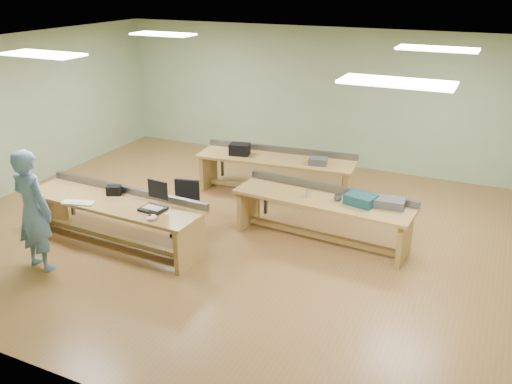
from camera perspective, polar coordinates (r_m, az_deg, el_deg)
floor at (r=9.12m, az=-0.83°, el=-4.27°), size 10.00×10.00×0.00m
ceiling at (r=8.24m, az=-0.94°, el=14.78°), size 10.00×10.00×0.00m
wall_back at (r=12.16m, az=7.52°, el=9.82°), size 10.00×0.04×3.00m
wall_front at (r=5.53m, az=-19.50°, el=-6.77°), size 10.00×0.04×3.00m
wall_left at (r=11.58m, az=-23.93°, el=7.50°), size 0.04×8.00×3.00m
fluor_panels at (r=8.24m, az=-0.94°, el=14.57°), size 6.20×3.50×0.03m
workbench_front at (r=8.82m, az=-14.63°, el=-1.96°), size 3.10×0.95×0.86m
workbench_mid at (r=8.69m, az=7.04°, el=-1.78°), size 2.91×0.94×0.86m
workbench_back at (r=10.51m, az=2.14°, el=2.70°), size 3.11×1.10×0.86m
person at (r=8.33m, az=-22.42°, el=-1.79°), size 0.72×0.52×1.83m
laptop_base at (r=8.24m, az=-10.80°, el=-1.77°), size 0.38×0.32×0.04m
laptop_screen at (r=8.24m, az=-10.30°, el=0.26°), size 0.36×0.04×0.29m
keyboard at (r=8.76m, az=-18.22°, el=-1.09°), size 0.52×0.30×0.03m
trackball_mouse at (r=7.93m, az=-10.92°, el=-2.63°), size 0.16×0.19×0.07m
camera_bag at (r=8.92m, az=-14.74°, el=0.17°), size 0.26×0.22×0.15m
task_chair at (r=8.96m, az=-7.48°, el=-2.56°), size 0.59×0.59×0.92m
parts_bin_teal at (r=8.43m, az=10.99°, el=-0.78°), size 0.51×0.43×0.15m
parts_bin_grey at (r=8.45m, az=13.81°, el=-1.08°), size 0.50×0.33×0.13m
mug at (r=8.51m, az=8.62°, el=-0.60°), size 0.15×0.15×0.10m
drinks_can at (r=8.59m, az=5.51°, el=-0.11°), size 0.09×0.09×0.13m
storage_box_back at (r=10.57m, az=-1.73°, el=4.53°), size 0.43×0.34×0.22m
tray_back at (r=10.08m, az=6.54°, el=3.23°), size 0.36×0.29×0.13m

